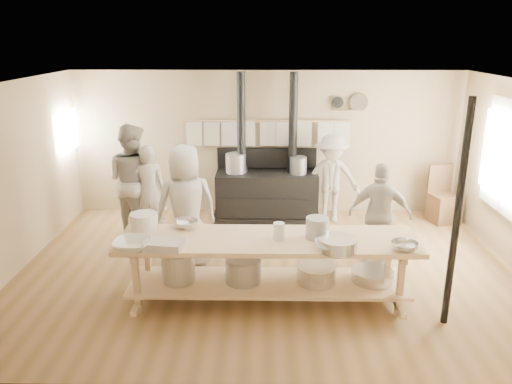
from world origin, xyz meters
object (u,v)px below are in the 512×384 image
Objects in this scene: cook_by_window at (331,179)px; roasting_pan at (164,245)px; cook_right at (380,214)px; stove at (266,190)px; cook_left at (133,181)px; prep_table at (267,263)px; cook_center at (186,207)px; chair at (443,205)px; cook_far_left at (149,193)px.

cook_by_window is 3.94m from roasting_pan.
cook_right is at bearing -70.40° from cook_by_window.
cook_by_window is at bearing 53.87° from roasting_pan.
cook_left is at bearing -158.72° from stove.
roasting_pan is at bearing -109.52° from stove.
prep_table is 2.03× the size of cook_center.
cook_right reaches higher than roasting_pan.
roasting_pan is (-4.34, -3.20, 0.60)m from chair.
cook_left reaches higher than cook_by_window.
chair is at bearing 42.30° from prep_table.
prep_table is at bearing -107.84° from cook_by_window.
cook_center reaches higher than chair.
cook_center is at bearing -170.60° from chair.
stove is at bearing -131.48° from cook_left.
roasting_pan is at bearing -122.22° from cook_by_window.
cook_left reaches higher than cook_far_left.
cook_left is at bearing -164.50° from cook_by_window.
stove is 1.74× the size of cook_right.
cook_center reaches higher than roasting_pan.
cook_far_left is (-1.88, -1.03, 0.26)m from stove.
prep_table is at bearing -90.04° from stove.
cook_by_window is at bearing -141.16° from cook_left.
cook_far_left is at bearing 176.04° from chair.
cook_left is (-0.29, 0.18, 0.15)m from cook_far_left.
cook_far_left is 3.60m from cook_right.
prep_table is at bearing 124.29° from cook_far_left.
prep_table is 4.27m from chair.
stove reaches higher than cook_center.
stove is at bearing 89.96° from prep_table.
cook_center is 1.18× the size of cook_right.
stove is at bearing 175.51° from cook_by_window.
cook_left is 3.38m from cook_by_window.
cook_by_window reaches higher than chair.
cook_center is 1.77× the size of chair.
prep_table is at bearing 118.24° from cook_center.
prep_table is at bearing 48.19° from cook_right.
cook_left is at bearing 173.60° from chair.
cook_center is 2.76m from cook_right.
roasting_pan is at bearing -157.46° from chair.
roasting_pan is (0.98, -2.50, -0.03)m from cook_left.
cook_by_window is at bearing -160.88° from cook_center.
cook_left reaches higher than prep_table.
cook_by_window is 2.08m from chair.
cook_by_window is (3.02, 0.86, 0.00)m from cook_far_left.
roasting_pan is (0.69, -2.32, 0.11)m from cook_far_left.
cook_center is at bearing 159.32° from cook_left.
cook_left is 1.24× the size of cook_right.
stove is 2.16m from cook_far_left.
roasting_pan reaches higher than prep_table.
cook_center is (0.74, -0.96, 0.10)m from cook_far_left.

